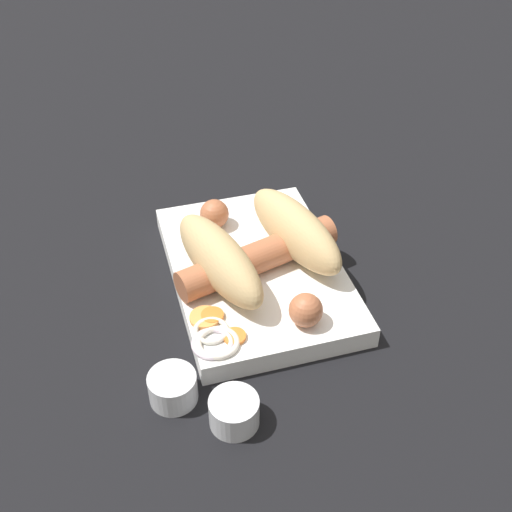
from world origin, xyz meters
TOP-DOWN VIEW (x-y plane):
  - ground_plane at (0.00, 0.00)m, footprint 3.00×3.00m
  - food_tray at (0.00, 0.00)m, footprint 0.24×0.16m
  - bread_roll at (-0.00, -0.00)m, footprint 0.17×0.16m
  - sausage at (-0.01, 0.00)m, footprint 0.19×0.17m
  - pickled_veggies at (-0.09, 0.06)m, footprint 0.07×0.05m
  - condiment_cup_near at (-0.12, 0.11)m, footprint 0.04×0.04m
  - condiment_cup_far at (-0.16, 0.06)m, footprint 0.04×0.04m

SIDE VIEW (x-z plane):
  - ground_plane at x=0.00m, z-range 0.00..0.00m
  - food_tray at x=0.00m, z-range 0.00..0.02m
  - condiment_cup_near at x=-0.12m, z-range 0.00..0.03m
  - condiment_cup_far at x=-0.16m, z-range 0.00..0.03m
  - pickled_veggies at x=-0.09m, z-range 0.02..0.03m
  - sausage at x=-0.01m, z-range 0.02..0.05m
  - bread_roll at x=0.00m, z-range 0.02..0.08m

